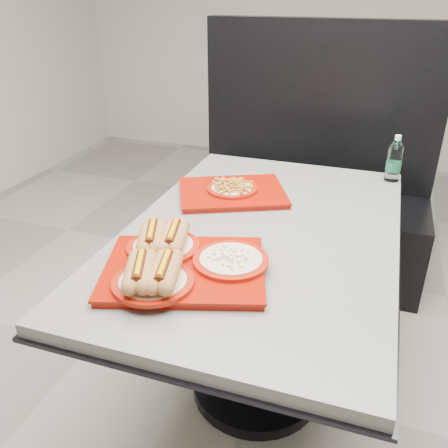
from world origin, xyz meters
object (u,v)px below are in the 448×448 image
(tray_far, at_px, (232,190))
(diner_table, at_px, (261,269))
(booth_bench, at_px, (308,199))
(tray_near, at_px, (178,262))
(water_bottle, at_px, (394,161))

(tray_far, bearing_deg, diner_table, -51.99)
(booth_bench, xyz_separation_m, tray_far, (-0.19, -0.85, 0.37))
(diner_table, height_order, tray_far, tray_far)
(booth_bench, bearing_deg, tray_near, -96.40)
(water_bottle, bearing_deg, booth_bench, 130.66)
(diner_table, height_order, water_bottle, water_bottle)
(diner_table, distance_m, tray_far, 0.36)
(tray_near, xyz_separation_m, tray_far, (-0.03, 0.59, -0.01))
(booth_bench, relative_size, water_bottle, 6.82)
(diner_table, distance_m, water_bottle, 0.78)
(diner_table, bearing_deg, booth_bench, 90.00)
(diner_table, bearing_deg, tray_near, -114.74)
(booth_bench, relative_size, tray_near, 2.48)
(diner_table, relative_size, tray_near, 2.61)
(tray_near, height_order, water_bottle, water_bottle)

